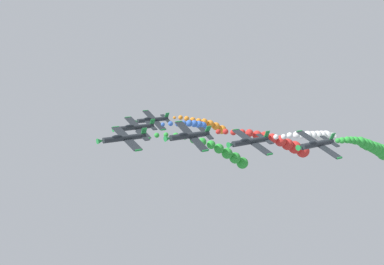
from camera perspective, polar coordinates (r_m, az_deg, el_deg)
name	(u,v)px	position (r m, az deg, el deg)	size (l,w,h in m)	color
airplane_lead	(124,138)	(76.00, -9.89, -0.79)	(9.04, 10.35, 3.80)	#23282D
smoke_trail_lead	(223,153)	(91.02, 4.56, -2.94)	(3.64, 25.55, 11.02)	green
airplane_left_inner	(189,136)	(73.43, -0.41, -0.45)	(8.53, 10.35, 4.97)	#23282D
smoke_trail_left_inner	(282,143)	(90.06, 13.07, -1.55)	(5.88, 25.46, 8.44)	red
airplane_right_inner	(135,127)	(88.08, -8.27, 0.76)	(8.85, 10.35, 4.28)	#23282D
smoke_trail_right_inner	(194,125)	(102.37, 0.33, 1.17)	(6.88, 18.41, 4.19)	blue
airplane_left_outer	(250,141)	(72.87, 8.44, -1.29)	(9.03, 10.35, 3.83)	#23282D
smoke_trail_left_outer	(322,137)	(96.41, 18.44, -0.61)	(5.95, 28.42, 5.86)	white
airplane_right_outer	(152,120)	(100.76, -5.81, 1.87)	(8.71, 10.35, 4.59)	#23282D
smoke_trail_right_outer	(210,125)	(111.56, 2.63, 1.11)	(3.73, 17.41, 6.33)	orange
airplane_trailing	(317,144)	(73.49, 17.75, -1.60)	(8.92, 10.35, 4.11)	#23282D
smoke_trail_trailing	(373,148)	(91.20, 24.93, -2.04)	(3.27, 19.97, 6.77)	green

